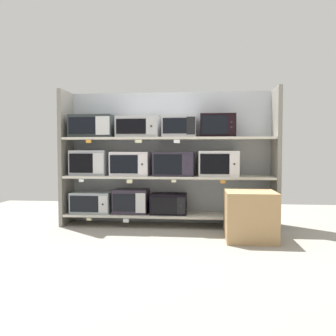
{
  "coord_description": "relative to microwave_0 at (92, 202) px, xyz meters",
  "views": [
    {
      "loc": [
        0.43,
        -4.48,
        0.97
      ],
      "look_at": [
        0.0,
        0.0,
        0.75
      ],
      "focal_mm": 37.18,
      "sensor_mm": 36.0,
      "label": 1
    }
  ],
  "objects": [
    {
      "name": "price_tag_7",
      "position": [
        0.67,
        -0.22,
        0.8
      ],
      "size": [
        0.09,
        0.0,
        0.04
      ],
      "primitive_type": "cube",
      "color": "beige"
    },
    {
      "name": "price_tag_6",
      "position": [
        0.03,
        -0.22,
        0.8
      ],
      "size": [
        0.07,
        0.0,
        0.04
      ],
      "primitive_type": "cube",
      "color": "orange"
    },
    {
      "name": "back_panel",
      "position": [
        1.01,
        0.24,
        0.59
      ],
      "size": [
        2.87,
        0.04,
        1.76
      ],
      "primitive_type": "cube",
      "color": "#9EA3A8",
      "rests_on": "ground"
    },
    {
      "name": "shelf_1",
      "position": [
        1.01,
        0.0,
        0.34
      ],
      "size": [
        2.67,
        0.44,
        0.03
      ],
      "primitive_type": "cube",
      "color": "beige"
    },
    {
      "name": "price_tag_3",
      "position": [
        0.55,
        -0.22,
        0.3
      ],
      "size": [
        0.07,
        0.0,
        0.05
      ],
      "primitive_type": "cube",
      "color": "beige"
    },
    {
      "name": "microwave_8",
      "position": [
        0.63,
        0.0,
        0.99
      ],
      "size": [
        0.55,
        0.38,
        0.27
      ],
      "color": "#B5B5B6",
      "rests_on": "shelf_2"
    },
    {
      "name": "microwave_9",
      "position": [
        1.16,
        0.0,
        0.99
      ],
      "size": [
        0.42,
        0.43,
        0.27
      ],
      "color": "#B3B1B6",
      "rests_on": "shelf_2"
    },
    {
      "name": "microwave_2",
      "position": [
        1.02,
        -0.0,
        -0.0
      ],
      "size": [
        0.46,
        0.34,
        0.26
      ],
      "color": "black",
      "rests_on": "shelf_0"
    },
    {
      "name": "shelf_0",
      "position": [
        1.01,
        0.0,
        -0.15
      ],
      "size": [
        2.67,
        0.44,
        0.03
      ],
      "primitive_type": "cube",
      "color": "beige",
      "rests_on": "ground"
    },
    {
      "name": "microwave_0",
      "position": [
        0.0,
        0.0,
        0.0
      ],
      "size": [
        0.52,
        0.35,
        0.27
      ],
      "color": "#97A4AC",
      "rests_on": "shelf_0"
    },
    {
      "name": "price_tag_8",
      "position": [
        1.14,
        -0.22,
        0.8
      ],
      "size": [
        0.08,
        0.0,
        0.04
      ],
      "primitive_type": "cube",
      "color": "white"
    },
    {
      "name": "ground",
      "position": [
        1.01,
        -1.0,
        -0.3
      ],
      "size": [
        6.67,
        6.0,
        0.02
      ],
      "primitive_type": "cube",
      "color": "gray"
    },
    {
      "name": "upright_right",
      "position": [
        2.38,
        0.0,
        0.59
      ],
      "size": [
        0.05,
        0.44,
        1.76
      ],
      "primitive_type": "cube",
      "color": "gray",
      "rests_on": "ground"
    },
    {
      "name": "microwave_3",
      "position": [
        -0.02,
        0.0,
        0.52
      ],
      "size": [
        0.47,
        0.34,
        0.33
      ],
      "color": "#A2A7AF",
      "rests_on": "shelf_1"
    },
    {
      "name": "price_tag_5",
      "position": [
        1.71,
        -0.22,
        0.31
      ],
      "size": [
        0.06,
        0.0,
        0.04
      ],
      "primitive_type": "cube",
      "color": "orange"
    },
    {
      "name": "price_tag_1",
      "position": [
        0.5,
        -0.22,
        -0.19
      ],
      "size": [
        0.07,
        0.0,
        0.05
      ],
      "primitive_type": "cube",
      "color": "white"
    },
    {
      "name": "microwave_7",
      "position": [
        0.02,
        0.0,
        1.0
      ],
      "size": [
        0.56,
        0.37,
        0.29
      ],
      "color": "#2B3134",
      "rests_on": "shelf_2"
    },
    {
      "name": "microwave_10",
      "position": [
        1.65,
        -0.0,
        1.0
      ],
      "size": [
        0.44,
        0.35,
        0.29
      ],
      "color": "black",
      "rests_on": "shelf_2"
    },
    {
      "name": "upright_left",
      "position": [
        -0.35,
        0.0,
        0.59
      ],
      "size": [
        0.05,
        0.44,
        1.76
      ],
      "primitive_type": "cube",
      "color": "gray",
      "rests_on": "ground"
    },
    {
      "name": "microwave_4",
      "position": [
        0.52,
        0.0,
        0.51
      ],
      "size": [
        0.5,
        0.37,
        0.31
      ],
      "color": "silver",
      "rests_on": "shelf_1"
    },
    {
      "name": "microwave_1",
      "position": [
        0.53,
        0.0,
        0.02
      ],
      "size": [
        0.44,
        0.33,
        0.31
      ],
      "color": "#2F2736",
      "rests_on": "shelf_0"
    },
    {
      "name": "microwave_6",
      "position": [
        1.66,
        -0.0,
        0.52
      ],
      "size": [
        0.5,
        0.36,
        0.32
      ],
      "color": "silver",
      "rests_on": "shelf_1"
    },
    {
      "name": "price_tag_4",
      "position": [
        1.11,
        -0.22,
        0.31
      ],
      "size": [
        0.06,
        0.0,
        0.03
      ],
      "primitive_type": "cube",
      "color": "beige"
    },
    {
      "name": "microwave_5",
      "position": [
        1.09,
        -0.0,
        0.51
      ],
      "size": [
        0.52,
        0.39,
        0.31
      ],
      "color": "#2F2838",
      "rests_on": "shelf_1"
    },
    {
      "name": "shipping_carton",
      "position": [
        1.98,
        -0.63,
        -0.03
      ],
      "size": [
        0.54,
        0.54,
        0.53
      ],
      "primitive_type": "cube",
      "color": "tan",
      "rests_on": "ground"
    },
    {
      "name": "shelf_2",
      "position": [
        1.01,
        0.0,
        0.84
      ],
      "size": [
        2.67,
        0.44,
        0.03
      ],
      "primitive_type": "cube",
      "color": "beige"
    },
    {
      "name": "price_tag_0",
      "position": [
        0.03,
        -0.22,
        -0.19
      ],
      "size": [
        0.06,
        0.0,
        0.03
      ],
      "primitive_type": "cube",
      "color": "beige"
    },
    {
      "name": "price_tag_2",
      "position": [
        -0.07,
        -0.22,
        0.31
      ],
      "size": [
        0.06,
        0.0,
        0.04
      ],
      "primitive_type": "cube",
      "color": "white"
    }
  ]
}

